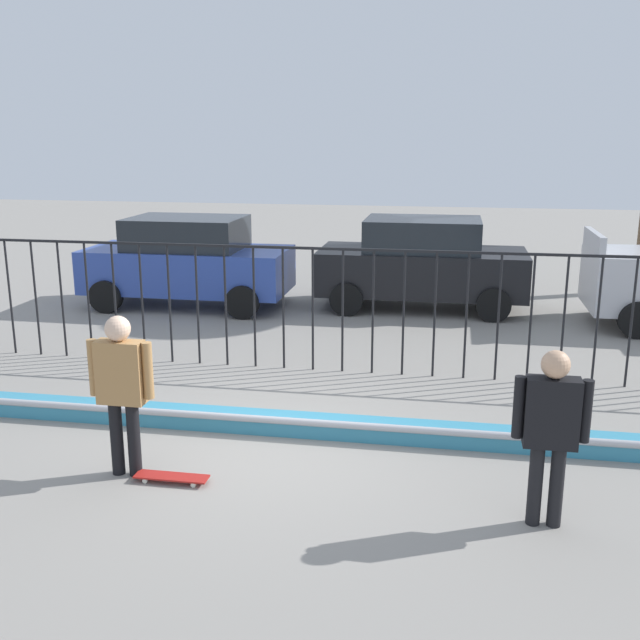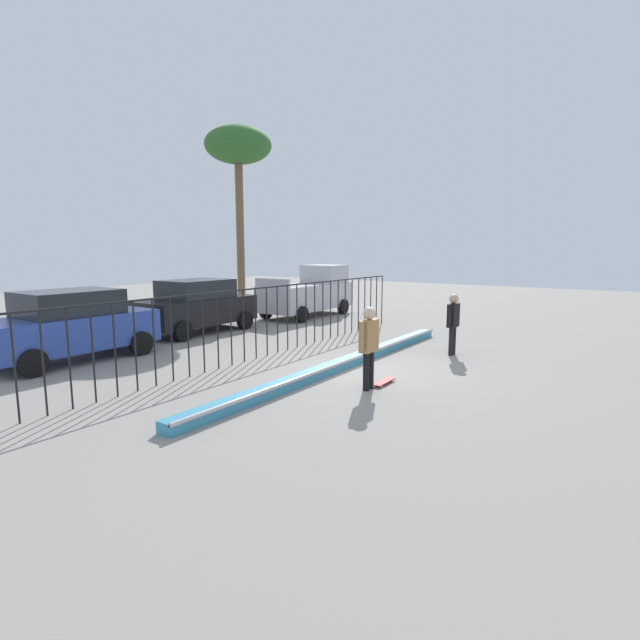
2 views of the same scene
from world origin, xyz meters
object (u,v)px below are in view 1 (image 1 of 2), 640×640
skateboarder (121,381)px  skateboard (172,477)px  parked_car_blue (188,261)px  camera_operator (551,423)px  parked_car_black (422,263)px

skateboarder → skateboard: bearing=15.0°
skateboard → parked_car_blue: size_ratio=0.19×
skateboarder → parked_car_blue: bearing=130.4°
camera_operator → parked_car_black: bearing=-24.2°
parked_car_black → parked_car_blue: bearing=-170.4°
camera_operator → parked_car_black: size_ratio=0.40×
parked_car_black → camera_operator: bearing=-77.8°
skateboard → camera_operator: (3.81, -0.21, 0.98)m
skateboarder → camera_operator: size_ratio=1.03×
parked_car_blue → skateboard: bearing=-71.0°
camera_operator → parked_car_blue: 10.47m
parked_car_blue → parked_car_black: bearing=7.8°
skateboarder → parked_car_black: size_ratio=0.41×
skateboard → parked_car_black: 8.97m
skateboarder → parked_car_blue: (-2.14, 7.90, -0.10)m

